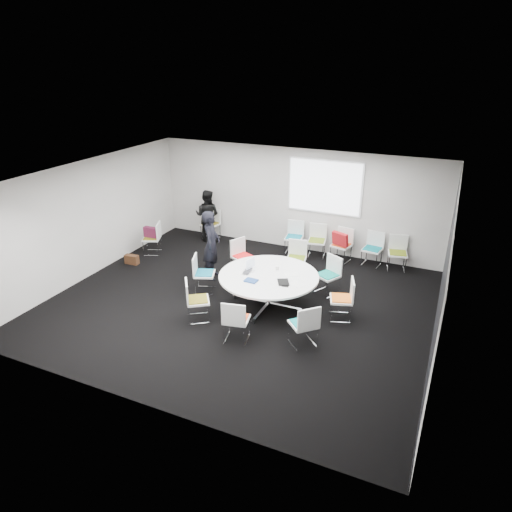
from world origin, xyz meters
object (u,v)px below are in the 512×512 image
at_px(chair_back_b, 316,247).
at_px(maroon_bag, 151,232).
at_px(chair_ring_b, 327,282).
at_px(chair_ring_d, 243,263).
at_px(cup, 277,268).
at_px(chair_back_e, 397,260).
at_px(laptop, 250,271).
at_px(chair_ring_f, 198,308).
at_px(chair_spare_left, 153,244).
at_px(person_back, 207,216).
at_px(brown_bag, 132,259).
at_px(chair_back_a, 294,243).
at_px(chair_ring_c, 296,265).
at_px(person_main, 211,245).
at_px(chair_ring_e, 204,280).
at_px(chair_back_d, 372,255).
at_px(chair_ring_a, 341,306).
at_px(chair_ring_h, 303,332).
at_px(conference_table, 269,283).
at_px(chair_back_c, 341,251).
at_px(chair_ring_g, 236,327).
at_px(chair_person_back, 211,229).

relative_size(chair_back_b, maroon_bag, 2.20).
xyz_separation_m(chair_ring_b, maroon_bag, (-5.02, 0.29, 0.34)).
xyz_separation_m(chair_ring_d, cup, (1.26, -0.90, 0.50)).
relative_size(chair_back_e, laptop, 2.58).
height_order(chair_ring_f, chair_spare_left, same).
relative_size(person_back, brown_bag, 4.22).
bearing_deg(laptop, chair_spare_left, 60.67).
height_order(chair_back_a, brown_bag, chair_back_a).
xyz_separation_m(chair_ring_c, chair_ring_d, (-1.24, -0.43, 0.00)).
bearing_deg(person_main, chair_ring_d, -68.48).
relative_size(chair_back_a, person_back, 0.58).
distance_m(chair_ring_e, laptop, 1.25).
bearing_deg(chair_back_b, chair_back_d, 171.83).
xyz_separation_m(chair_ring_a, chair_ring_h, (-0.40, -1.23, 0.00)).
relative_size(chair_ring_h, chair_back_e, 1.00).
distance_m(chair_back_b, person_back, 3.30).
height_order(conference_table, chair_ring_d, chair_ring_d).
height_order(chair_ring_f, maroon_bag, chair_ring_f).
bearing_deg(chair_ring_f, chair_back_c, 119.80).
bearing_deg(chair_spare_left, chair_back_b, -91.19).
relative_size(chair_ring_c, chair_ring_e, 1.00).
height_order(chair_ring_g, brown_bag, chair_ring_g).
distance_m(chair_person_back, laptop, 4.07).
relative_size(chair_ring_g, cup, 9.78).
relative_size(conference_table, chair_back_d, 2.41).
relative_size(chair_back_a, person_main, 0.52).
bearing_deg(chair_ring_h, chair_back_e, 30.31).
height_order(conference_table, maroon_bag, maroon_bag).
xyz_separation_m(chair_back_a, chair_back_e, (2.75, 0.02, 0.00)).
height_order(chair_back_b, cup, chair_back_b).
distance_m(chair_ring_f, chair_ring_h, 2.27).
bearing_deg(conference_table, chair_ring_h, -43.71).
distance_m(chair_ring_c, chair_person_back, 3.44).
xyz_separation_m(chair_back_e, maroon_bag, (-6.27, -1.65, 0.34)).
xyz_separation_m(chair_ring_f, chair_spare_left, (-2.89, 2.49, 0.00)).
bearing_deg(chair_person_back, chair_ring_d, 145.65).
xyz_separation_m(chair_ring_b, chair_ring_d, (-2.20, 0.16, 0.00)).
bearing_deg(chair_back_b, chair_ring_b, 104.43).
height_order(chair_ring_c, chair_spare_left, same).
xyz_separation_m(conference_table, chair_ring_a, (1.57, 0.11, -0.25)).
distance_m(chair_ring_a, cup, 1.59).
bearing_deg(chair_ring_f, laptop, 114.08).
bearing_deg(cup, chair_ring_c, 90.84).
distance_m(chair_back_b, chair_spare_left, 4.46).
xyz_separation_m(chair_ring_a, chair_ring_c, (-1.52, 1.53, 0.00)).
bearing_deg(chair_ring_b, chair_ring_e, 50.43).
distance_m(chair_ring_e, chair_ring_g, 2.14).
bearing_deg(person_back, chair_back_c, 175.17).
distance_m(chair_ring_h, cup, 1.87).
bearing_deg(chair_ring_c, chair_ring_e, 34.70).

